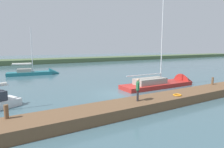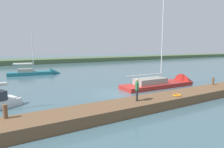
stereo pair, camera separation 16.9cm
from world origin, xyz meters
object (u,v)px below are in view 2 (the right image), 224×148
(life_ring_buoy, at_px, (177,95))
(person_on_dock, at_px, (137,88))
(mooring_post_far, at_px, (5,111))
(sailboat_near_dock, at_px, (168,84))
(sailboat_far_right, at_px, (38,73))
(mooring_post_near, at_px, (213,81))

(life_ring_buoy, distance_m, person_on_dock, 3.78)
(mooring_post_far, xyz_separation_m, sailboat_near_dock, (-17.01, -4.45, -0.96))
(sailboat_near_dock, xyz_separation_m, person_on_dock, (8.77, 5.30, 1.50))
(mooring_post_far, relative_size, life_ring_buoy, 1.16)
(person_on_dock, bearing_deg, sailboat_far_right, 139.49)
(life_ring_buoy, xyz_separation_m, sailboat_far_right, (6.74, -23.01, -0.54))
(life_ring_buoy, bearing_deg, mooring_post_near, -169.20)
(mooring_post_near, relative_size, sailboat_near_dock, 0.06)
(mooring_post_far, xyz_separation_m, sailboat_far_right, (-5.15, -21.73, -0.87))
(mooring_post_far, bearing_deg, life_ring_buoy, 173.83)
(life_ring_buoy, xyz_separation_m, person_on_dock, (3.65, -0.43, 0.87))
(mooring_post_far, relative_size, sailboat_near_dock, 0.06)
(mooring_post_far, distance_m, life_ring_buoy, 11.96)
(mooring_post_near, height_order, person_on_dock, person_on_dock)
(life_ring_buoy, bearing_deg, sailboat_near_dock, -131.74)
(sailboat_far_right, bearing_deg, mooring_post_near, -50.65)
(life_ring_buoy, bearing_deg, mooring_post_far, -6.17)
(mooring_post_near, relative_size, sailboat_far_right, 0.09)
(sailboat_far_right, bearing_deg, life_ring_buoy, -66.14)
(mooring_post_far, xyz_separation_m, life_ring_buoy, (-11.89, 1.29, -0.33))
(mooring_post_far, height_order, sailboat_far_right, sailboat_far_right)
(mooring_post_near, bearing_deg, person_on_dock, 4.69)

